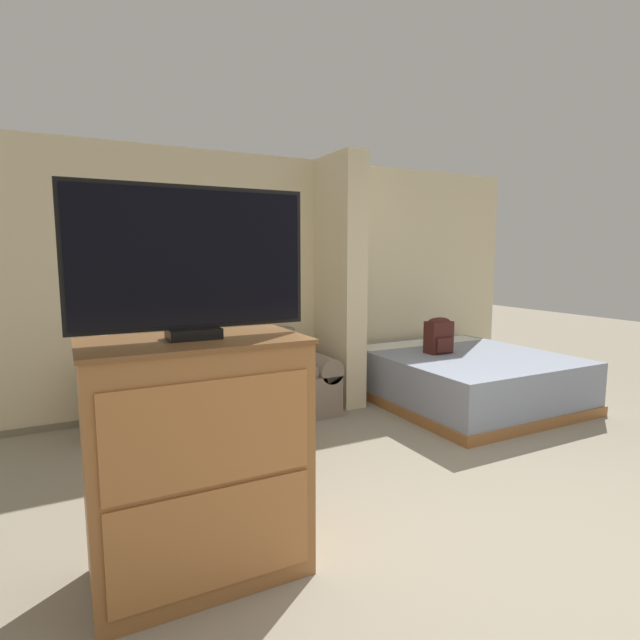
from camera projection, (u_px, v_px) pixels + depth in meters
name	position (u px, v px, depth m)	size (l,w,h in m)	color
ground_plane	(559.00, 576.00, 2.47)	(20.00, 20.00, 0.00)	gray
wall_back	(278.00, 281.00, 5.43)	(6.32, 0.16, 2.60)	beige
wall_partition_pillar	(339.00, 281.00, 5.29)	(0.24, 0.73, 2.60)	beige
couch	(232.00, 388.00, 4.81)	(1.98, 0.84, 0.81)	gray
coffee_table	(258.00, 406.00, 3.92)	(0.69, 0.51, 0.46)	#996033
side_table	(106.00, 388.00, 4.31)	(0.37, 0.37, 0.55)	#996033
table_lamp	(104.00, 345.00, 4.26)	(0.31, 0.31, 0.38)	tan
tv_dresser	(198.00, 459.00, 2.42)	(1.03, 0.57, 1.19)	#996033
tv	(192.00, 262.00, 2.29)	(1.09, 0.16, 0.70)	black
bed	(464.00, 377.00, 5.36)	(1.83, 2.01, 0.53)	#996033
backpack	(439.00, 335.00, 5.32)	(0.28, 0.20, 0.38)	#471E19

